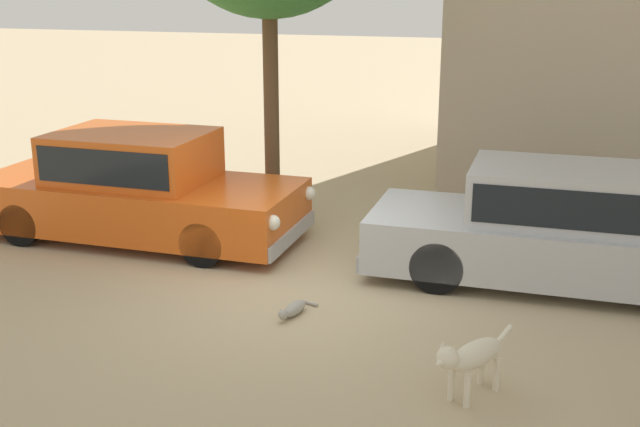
{
  "coord_description": "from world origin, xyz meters",
  "views": [
    {
      "loc": [
        2.89,
        -8.46,
        3.63
      ],
      "look_at": [
        0.33,
        0.2,
        0.9
      ],
      "focal_mm": 44.43,
      "sensor_mm": 36.0,
      "label": 1
    }
  ],
  "objects_px": {
    "stray_dog_spotted": "(471,357)",
    "stray_cat": "(293,309)",
    "parked_sedan_nearest": "(136,186)",
    "parked_sedan_second": "(562,227)"
  },
  "relations": [
    {
      "from": "stray_dog_spotted",
      "to": "parked_sedan_nearest",
      "type": "bearing_deg",
      "value": -91.76
    },
    {
      "from": "stray_dog_spotted",
      "to": "stray_cat",
      "type": "relative_size",
      "value": 1.53
    },
    {
      "from": "parked_sedan_nearest",
      "to": "parked_sedan_second",
      "type": "relative_size",
      "value": 1.0
    },
    {
      "from": "stray_dog_spotted",
      "to": "parked_sedan_second",
      "type": "bearing_deg",
      "value": -162.46
    },
    {
      "from": "parked_sedan_nearest",
      "to": "stray_dog_spotted",
      "type": "bearing_deg",
      "value": -31.6
    },
    {
      "from": "parked_sedan_second",
      "to": "stray_cat",
      "type": "bearing_deg",
      "value": -146.08
    },
    {
      "from": "stray_dog_spotted",
      "to": "stray_cat",
      "type": "distance_m",
      "value": 2.44
    },
    {
      "from": "parked_sedan_second",
      "to": "stray_dog_spotted",
      "type": "distance_m",
      "value": 3.22
    },
    {
      "from": "stray_dog_spotted",
      "to": "stray_cat",
      "type": "height_order",
      "value": "stray_dog_spotted"
    },
    {
      "from": "stray_dog_spotted",
      "to": "stray_cat",
      "type": "bearing_deg",
      "value": -90.42
    }
  ]
}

